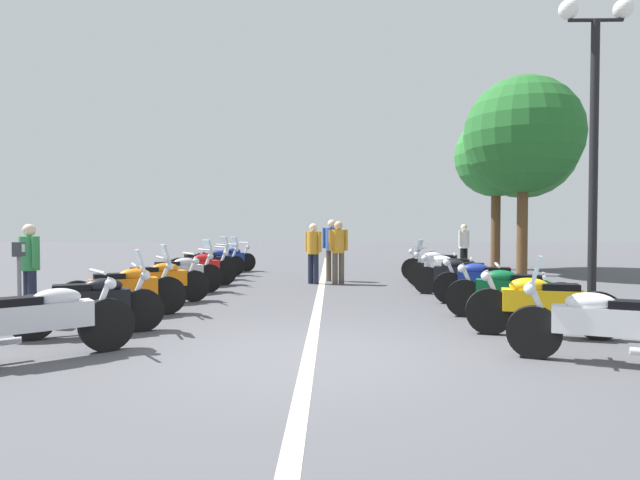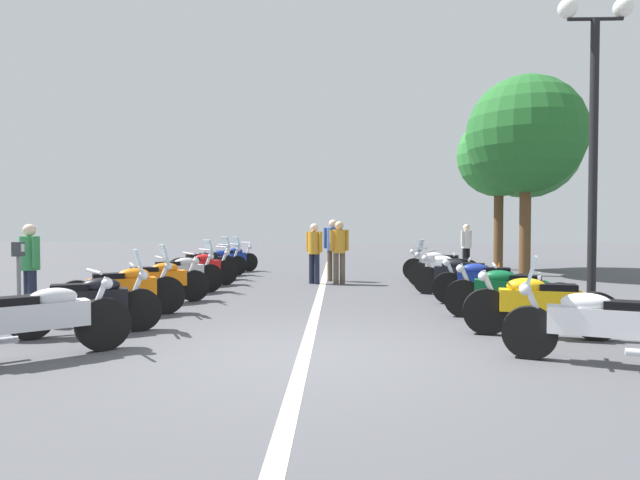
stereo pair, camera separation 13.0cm
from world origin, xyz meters
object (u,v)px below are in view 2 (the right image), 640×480
at_px(motorcycle_left_row_7, 217,261).
at_px(roadside_tree_2, 499,156).
at_px(motorcycle_right_row_3, 484,282).
at_px(motorcycle_right_row_6, 440,265).
at_px(motorcycle_right_row_1, 538,304).
at_px(motorcycle_right_row_2, 509,292).
at_px(traffic_cone_0, 499,274).
at_px(street_lamp_twin_globe, 594,103).
at_px(motorcycle_left_row_3, 157,281).
at_px(motorcycle_right_row_4, 461,275).
at_px(roadside_tree_1, 526,135).
at_px(motorcycle_right_row_0, 601,324).
at_px(bystander_2, 30,262).
at_px(bystander_3, 333,245).
at_px(traffic_cone_1, 101,285).
at_px(parking_meter, 19,267).
at_px(motorcycle_right_row_5, 448,269).
at_px(motorcycle_left_row_0, 38,320).
at_px(roadside_tree_0, 527,145).
at_px(motorcycle_left_row_8, 231,259).
at_px(motorcycle_left_row_4, 179,273).
at_px(motorcycle_left_row_2, 125,289).
at_px(bystander_0, 466,244).
at_px(bystander_4, 339,247).
at_px(bystander_1, 314,249).

bearing_deg(motorcycle_left_row_7, roadside_tree_2, -20.52).
xyz_separation_m(motorcycle_right_row_3, motorcycle_right_row_6, (4.13, 0.04, 0.00)).
height_order(motorcycle_right_row_1, roadside_tree_2, roadside_tree_2).
distance_m(motorcycle_right_row_2, traffic_cone_0, 5.05).
bearing_deg(street_lamp_twin_globe, motorcycle_left_row_7, 49.91).
xyz_separation_m(motorcycle_left_row_3, motorcycle_right_row_2, (-1.44, -6.35, 0.00)).
bearing_deg(motorcycle_right_row_4, motorcycle_left_row_3, 35.93).
relative_size(traffic_cone_0, roadside_tree_1, 0.10).
xyz_separation_m(motorcycle_right_row_0, bystander_2, (2.94, 8.20, 0.45)).
xyz_separation_m(motorcycle_right_row_1, bystander_3, (7.13, 2.91, 0.54)).
relative_size(motorcycle_left_row_7, traffic_cone_1, 2.73).
xyz_separation_m(parking_meter, bystander_2, (0.92, 0.38, 0.01)).
bearing_deg(motorcycle_right_row_5, motorcycle_right_row_2, 115.70).
distance_m(motorcycle_right_row_3, motorcycle_right_row_5, 2.77).
bearing_deg(motorcycle_right_row_3, bystander_2, 21.96).
bearing_deg(motorcycle_right_row_4, motorcycle_right_row_2, 115.89).
bearing_deg(motorcycle_left_row_0, roadside_tree_0, 12.12).
height_order(motorcycle_left_row_0, motorcycle_left_row_8, motorcycle_left_row_0).
xyz_separation_m(traffic_cone_1, roadside_tree_2, (7.55, -10.54, 3.64)).
bearing_deg(roadside_tree_0, motorcycle_left_row_4, 124.65).
xyz_separation_m(motorcycle_left_row_2, motorcycle_right_row_5, (4.30, -6.29, -0.01)).
bearing_deg(motorcycle_right_row_6, roadside_tree_0, -111.11).
distance_m(motorcycle_right_row_6, bystander_0, 3.46).
bearing_deg(motorcycle_left_row_3, motorcycle_left_row_8, 54.38).
relative_size(motorcycle_left_row_3, roadside_tree_1, 0.30).
bearing_deg(roadside_tree_2, motorcycle_left_row_4, 126.91).
xyz_separation_m(motorcycle_right_row_1, bystander_2, (1.51, 8.07, 0.45)).
bearing_deg(bystander_4, motorcycle_right_row_3, 18.54).
bearing_deg(bystander_1, traffic_cone_1, 160.55).
xyz_separation_m(motorcycle_right_row_0, motorcycle_right_row_3, (4.33, 0.09, -0.01)).
xyz_separation_m(motorcycle_left_row_0, bystander_3, (8.53, -3.30, 0.54)).
xyz_separation_m(motorcycle_left_row_2, motorcycle_right_row_2, (-0.01, -6.40, -0.02)).
bearing_deg(roadside_tree_1, motorcycle_left_row_7, 94.11).
xyz_separation_m(motorcycle_left_row_3, traffic_cone_0, (3.44, -7.67, -0.16)).
distance_m(traffic_cone_1, roadside_tree_0, 14.44).
relative_size(motorcycle_right_row_4, motorcycle_right_row_5, 1.02).
height_order(motorcycle_right_row_2, bystander_2, bystander_2).
height_order(motorcycle_left_row_8, traffic_cone_1, motorcycle_left_row_8).
xyz_separation_m(traffic_cone_1, bystander_0, (6.64, -9.21, 0.63)).
bearing_deg(motorcycle_left_row_0, motorcycle_right_row_4, 2.97).
height_order(motorcycle_left_row_2, bystander_4, bystander_4).
bearing_deg(parking_meter, motorcycle_right_row_4, 19.51).
relative_size(motorcycle_left_row_7, motorcycle_right_row_0, 0.82).
relative_size(motorcycle_right_row_0, street_lamp_twin_globe, 0.39).
bearing_deg(traffic_cone_1, motorcycle_right_row_5, -74.24).
xyz_separation_m(motorcycle_left_row_4, bystander_2, (-2.69, 1.76, 0.44)).
distance_m(motorcycle_right_row_4, roadside_tree_0, 8.90).
relative_size(street_lamp_twin_globe, bystander_2, 3.38).
bearing_deg(motorcycle_right_row_0, motorcycle_left_row_7, -34.83).
height_order(motorcycle_left_row_4, roadside_tree_2, roadside_tree_2).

